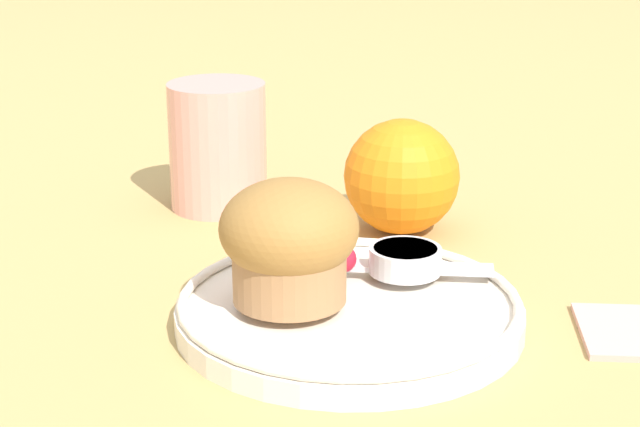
{
  "coord_description": "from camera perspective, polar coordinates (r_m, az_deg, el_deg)",
  "views": [
    {
      "loc": [
        0.01,
        -0.6,
        0.27
      ],
      "look_at": [
        -0.04,
        0.03,
        0.06
      ],
      "focal_mm": 60.0,
      "sensor_mm": 36.0,
      "label": 1
    }
  ],
  "objects": [
    {
      "name": "berry_pair",
      "position": [
        0.67,
        0.5,
        -2.41
      ],
      "size": [
        0.03,
        0.02,
        0.02
      ],
      "color": "#B7192D",
      "rests_on": "plate"
    },
    {
      "name": "cream_ramekin",
      "position": [
        0.67,
        4.56,
        -2.4
      ],
      "size": [
        0.05,
        0.05,
        0.02
      ],
      "color": "silver",
      "rests_on": "plate"
    },
    {
      "name": "orange_fruit",
      "position": [
        0.79,
        4.38,
        1.97
      ],
      "size": [
        0.09,
        0.09,
        0.09
      ],
      "color": "orange",
      "rests_on": "ground_plane"
    },
    {
      "name": "butter_knife",
      "position": [
        0.68,
        2.75,
        -2.81
      ],
      "size": [
        0.15,
        0.02,
        0.0
      ],
      "rotation": [
        0.0,
        0.0,
        -0.03
      ],
      "color": "silver",
      "rests_on": "plate"
    },
    {
      "name": "ground_plane",
      "position": [
        0.66,
        3.38,
        -5.55
      ],
      "size": [
        3.0,
        3.0,
        0.0
      ],
      "primitive_type": "plane",
      "color": "tan"
    },
    {
      "name": "plate",
      "position": [
        0.64,
        1.58,
        -5.21
      ],
      "size": [
        0.21,
        0.21,
        0.02
      ],
      "color": "silver",
      "rests_on": "ground_plane"
    },
    {
      "name": "muffin",
      "position": [
        0.62,
        -1.66,
        -1.48
      ],
      "size": [
        0.08,
        0.08,
        0.07
      ],
      "color": "#9E7047",
      "rests_on": "plate"
    },
    {
      "name": "juice_glass",
      "position": [
        0.85,
        -5.47,
        3.61
      ],
      "size": [
        0.08,
        0.08,
        0.1
      ],
      "color": "#E5998C",
      "rests_on": "ground_plane"
    }
  ]
}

